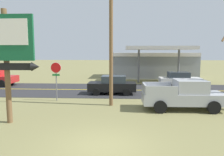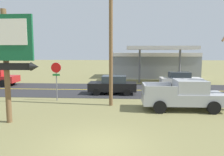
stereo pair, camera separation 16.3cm
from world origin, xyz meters
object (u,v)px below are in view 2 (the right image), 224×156
(stop_sign, at_px, (56,75))
(utility_pole, at_px, (111,38))
(motel_sign, at_px, (5,48))
(pickup_silver_parked_on_lawn, at_px, (184,95))
(car_black_near_lane, at_px, (113,85))
(car_white_mid_lane, at_px, (180,80))
(gas_station, at_px, (154,64))

(stop_sign, height_order, utility_pole, utility_pole)
(motel_sign, bearing_deg, utility_pole, 39.67)
(pickup_silver_parked_on_lawn, distance_m, car_black_near_lane, 7.03)
(pickup_silver_parked_on_lawn, xyz_separation_m, car_white_mid_lane, (1.92, 9.02, -0.13))
(gas_station, relative_size, car_black_near_lane, 2.86)
(stop_sign, xyz_separation_m, car_white_mid_lane, (11.00, 6.92, -1.20))
(stop_sign, xyz_separation_m, gas_station, (9.35, 16.21, -0.08))
(motel_sign, bearing_deg, stop_sign, 81.35)
(stop_sign, xyz_separation_m, car_black_near_lane, (4.16, 2.92, -1.20))
(gas_station, height_order, pickup_silver_parked_on_lawn, gas_station)
(motel_sign, xyz_separation_m, car_black_near_lane, (4.99, 8.41, -3.13))
(motel_sign, bearing_deg, car_white_mid_lane, 46.36)
(motel_sign, height_order, car_white_mid_lane, motel_sign)
(gas_station, bearing_deg, utility_pole, -106.20)
(motel_sign, xyz_separation_m, stop_sign, (0.83, 5.48, -1.94))
(utility_pole, distance_m, gas_station, 18.39)
(motel_sign, height_order, car_black_near_lane, motel_sign)
(utility_pole, height_order, car_white_mid_lane, utility_pole)
(utility_pole, height_order, car_black_near_lane, utility_pole)
(motel_sign, bearing_deg, pickup_silver_parked_on_lawn, 18.85)
(gas_station, distance_m, car_white_mid_lane, 9.50)
(pickup_silver_parked_on_lawn, relative_size, car_white_mid_lane, 1.24)
(stop_sign, height_order, pickup_silver_parked_on_lawn, stop_sign)
(gas_station, height_order, car_black_near_lane, gas_station)
(pickup_silver_parked_on_lawn, bearing_deg, stop_sign, 166.97)
(pickup_silver_parked_on_lawn, height_order, car_white_mid_lane, pickup_silver_parked_on_lawn)
(utility_pole, relative_size, pickup_silver_parked_on_lawn, 1.68)
(utility_pole, bearing_deg, motel_sign, -140.33)
(gas_station, bearing_deg, car_black_near_lane, -111.33)
(car_black_near_lane, bearing_deg, pickup_silver_parked_on_lawn, -45.62)
(stop_sign, relative_size, pickup_silver_parked_on_lawn, 0.56)
(car_black_near_lane, bearing_deg, motel_sign, -120.71)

